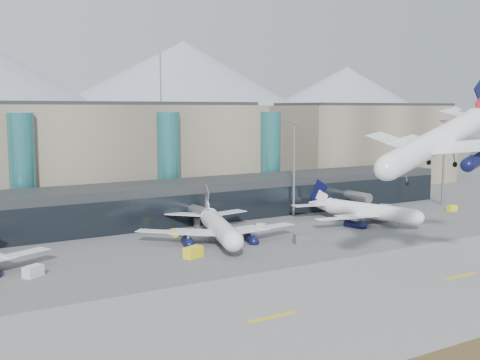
% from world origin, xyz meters
% --- Properties ---
extents(ground, '(900.00, 900.00, 0.00)m').
position_xyz_m(ground, '(0.00, 0.00, 0.00)').
color(ground, '#515154').
rests_on(ground, ground).
extents(runway_strip, '(400.00, 40.00, 0.04)m').
position_xyz_m(runway_strip, '(0.00, -15.00, 0.02)').
color(runway_strip, slate).
rests_on(runway_strip, ground).
extents(runway_markings, '(128.00, 1.00, 0.02)m').
position_xyz_m(runway_markings, '(-0.00, -15.00, 0.05)').
color(runway_markings, gold).
rests_on(runway_markings, ground).
extents(concourse, '(170.00, 27.00, 10.00)m').
position_xyz_m(concourse, '(-0.02, 57.73, 4.97)').
color(concourse, black).
rests_on(concourse, ground).
extents(terminal_main, '(130.00, 30.00, 31.00)m').
position_xyz_m(terminal_main, '(-25.00, 90.00, 15.44)').
color(terminal_main, gray).
rests_on(terminal_main, ground).
extents(terminal_east, '(70.00, 30.00, 31.00)m').
position_xyz_m(terminal_east, '(95.00, 90.00, 15.44)').
color(terminal_east, gray).
rests_on(terminal_east, ground).
extents(teal_towers, '(116.40, 19.40, 46.00)m').
position_xyz_m(teal_towers, '(-14.99, 74.01, 14.01)').
color(teal_towers, '#297174').
rests_on(teal_towers, ground).
extents(mountain_ridge, '(910.00, 400.00, 110.00)m').
position_xyz_m(mountain_ridge, '(15.97, 380.00, 45.74)').
color(mountain_ridge, gray).
rests_on(mountain_ridge, ground).
extents(lightmast_mid, '(3.00, 1.20, 25.60)m').
position_xyz_m(lightmast_mid, '(30.00, 48.00, 14.42)').
color(lightmast_mid, slate).
rests_on(lightmast_mid, ground).
extents(lightmast_right, '(3.00, 1.20, 25.60)m').
position_xyz_m(lightmast_right, '(80.00, 40.00, 14.42)').
color(lightmast_right, slate).
rests_on(lightmast_right, ground).
extents(hero_jet, '(37.08, 37.07, 12.04)m').
position_xyz_m(hero_jet, '(18.35, -11.80, 25.12)').
color(hero_jet, white).
rests_on(hero_jet, ground).
extents(jet_parked_mid, '(35.66, 37.63, 12.08)m').
position_xyz_m(jet_parked_mid, '(-2.54, 32.45, 4.57)').
color(jet_parked_mid, white).
rests_on(jet_parked_mid, ground).
extents(jet_parked_right, '(33.82, 35.19, 11.29)m').
position_xyz_m(jet_parked_right, '(38.82, 32.37, 4.27)').
color(jet_parked_right, white).
rests_on(jet_parked_right, ground).
extents(veh_a, '(3.94, 3.51, 1.94)m').
position_xyz_m(veh_a, '(-44.04, 23.48, 0.97)').
color(veh_a, silver).
rests_on(veh_a, ground).
extents(veh_b, '(1.90, 2.79, 1.52)m').
position_xyz_m(veh_b, '(-8.53, 41.17, 0.76)').
color(veh_b, yellow).
rests_on(veh_b, ground).
extents(veh_c, '(4.06, 2.84, 2.05)m').
position_xyz_m(veh_c, '(11.75, 19.99, 1.02)').
color(veh_c, '#4F5055').
rests_on(veh_c, ground).
extents(veh_e, '(2.90, 1.67, 1.63)m').
position_xyz_m(veh_e, '(73.21, 30.69, 0.81)').
color(veh_e, yellow).
rests_on(veh_e, ground).
extents(veh_g, '(2.17, 2.41, 1.22)m').
position_xyz_m(veh_g, '(13.08, 38.27, 0.61)').
color(veh_g, silver).
rests_on(veh_g, ground).
extents(veh_h, '(4.44, 3.46, 2.18)m').
position_xyz_m(veh_h, '(-14.23, 20.95, 1.09)').
color(veh_h, yellow).
rests_on(veh_h, ground).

